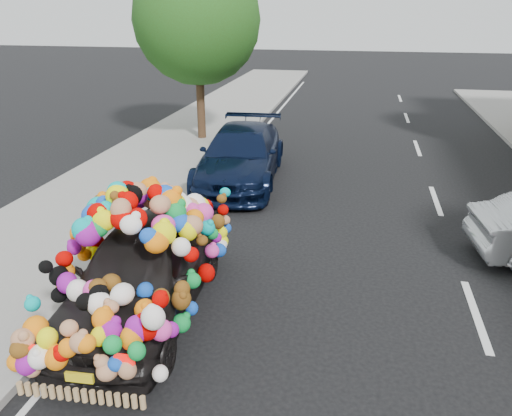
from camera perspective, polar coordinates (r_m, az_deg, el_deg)
The scene contains 7 objects.
ground at distance 8.49m, azimuth -0.85°, elevation -9.33°, with size 100.00×100.00×0.00m, color black.
sidewalk at distance 10.19m, azimuth -25.30°, elevation -5.59°, with size 4.00×60.00×0.12m, color gray.
kerb at distance 9.20m, azimuth -15.40°, elevation -7.10°, with size 0.15×60.00×0.13m, color gray.
lane_markings at distance 8.58m, azimuth 23.83°, elevation -11.06°, with size 6.00×50.00×0.01m, color silver, non-canonical shape.
tree_near_sidewalk at distance 17.44m, azimuth -6.72°, elevation 20.59°, with size 4.20×4.20×6.13m.
plush_art_car at distance 7.64m, azimuth -12.91°, elevation -4.70°, with size 2.26×4.47×2.07m.
navy_sedan at distance 13.46m, azimuth -1.73°, elevation 6.05°, with size 2.01×4.94×1.43m, color black.
Camera 1 is at (1.60, -7.08, 4.42)m, focal length 35.00 mm.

